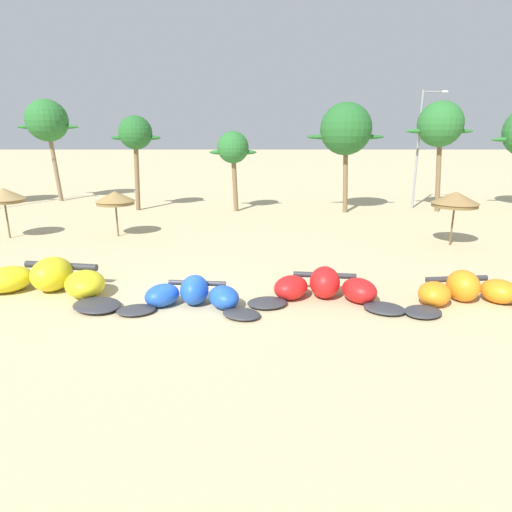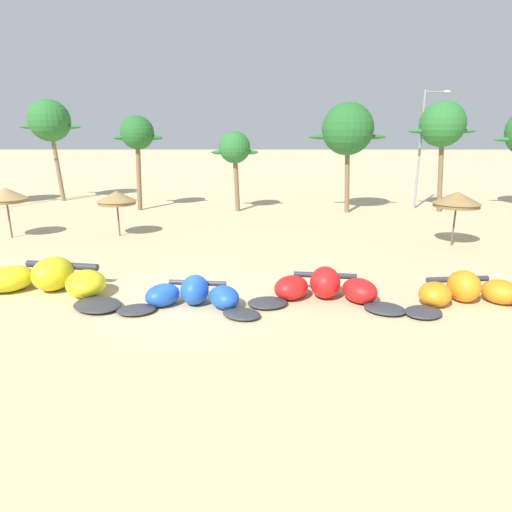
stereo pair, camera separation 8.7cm
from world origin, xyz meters
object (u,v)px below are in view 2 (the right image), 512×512
object	(u,v)px
beach_umbrella_near_van	(6,195)
palm_left	(50,121)
beach_umbrella_near_palms	(457,199)
palm_left_of_gap	(137,134)
beach_umbrella_middle	(117,198)
kite_center	(325,289)
kite_right_of_center	(468,292)
palm_center_left	(235,149)
palm_right_of_gap	(442,125)
kite_left_of_center	(193,296)
kite_left	(47,281)
palm_center_right	(348,130)
lamppost_west_center	(423,144)

from	to	relation	value
beach_umbrella_near_van	palm_left	distance (m)	15.48
beach_umbrella_near_palms	palm_left_of_gap	world-z (taller)	palm_left_of_gap
beach_umbrella_near_palms	palm_left	xyz separation A→B (m)	(-29.05, 16.17, 4.34)
beach_umbrella_near_van	palm_left_of_gap	distance (m)	11.54
beach_umbrella_middle	palm_left	bearing A→B (deg)	124.95
kite_center	kite_right_of_center	distance (m)	5.24
beach_umbrella_near_palms	palm_center_left	xyz separation A→B (m)	(-12.66, 10.88, 2.22)
beach_umbrella_near_van	beach_umbrella_middle	world-z (taller)	beach_umbrella_near_van
palm_right_of_gap	beach_umbrella_near_palms	bearing A→B (deg)	-105.65
beach_umbrella_near_van	palm_center_left	world-z (taller)	palm_center_left
beach_umbrella_near_van	palm_center_left	xyz separation A→B (m)	(12.98, 9.17, 2.24)
kite_left_of_center	beach_umbrella_near_palms	size ratio (longest dim) A/B	1.78
kite_left	kite_left_of_center	bearing A→B (deg)	-12.90
kite_center	beach_umbrella_near_palms	world-z (taller)	beach_umbrella_near_palms
palm_right_of_gap	beach_umbrella_near_van	bearing A→B (deg)	-162.45
kite_left_of_center	palm_left_of_gap	xyz separation A→B (m)	(-6.99, 20.35, 5.46)
kite_center	palm_center_left	xyz separation A→B (m)	(-4.37, 19.24, 4.35)
beach_umbrella_middle	palm_left	size ratio (longest dim) A/B	0.31
beach_umbrella_middle	palm_center_right	xyz separation A→B (m)	(15.12, 8.15, 3.90)
palm_left_of_gap	palm_center_right	distance (m)	16.05
kite_left_of_center	kite_center	bearing A→B (deg)	7.59
beach_umbrella_middle	palm_right_of_gap	xyz separation A→B (m)	(22.32, 8.57, 4.23)
kite_center	palm_center_right	bearing A→B (deg)	77.61
kite_center	palm_center_left	world-z (taller)	palm_center_left
kite_right_of_center	beach_umbrella_near_palms	bearing A→B (deg)	70.66
beach_umbrella_near_van	palm_right_of_gap	size ratio (longest dim) A/B	0.36
beach_umbrella_near_palms	lamppost_west_center	bearing A→B (deg)	79.89
kite_center	palm_center_left	size ratio (longest dim) A/B	0.97
kite_right_of_center	kite_center	bearing A→B (deg)	176.05
kite_left	palm_right_of_gap	xyz separation A→B (m)	(22.18, 18.43, 6.05)
kite_center	lamppost_west_center	distance (m)	23.59
palm_left	palm_center_right	world-z (taller)	palm_left
palm_left	kite_left_of_center	bearing A→B (deg)	-57.81
kite_left	kite_center	bearing A→B (deg)	-3.73
kite_left_of_center	palm_center_right	xyz separation A→B (m)	(9.02, 19.37, 5.82)
palm_center_left	palm_right_of_gap	bearing A→B (deg)	-0.38
kite_center	beach_umbrella_near_palms	distance (m)	11.96
palm_left	kite_left	bearing A→B (deg)	-67.44
kite_left	palm_center_right	distance (m)	24.11
beach_umbrella_middle	lamppost_west_center	bearing A→B (deg)	25.05
beach_umbrella_near_van	palm_center_right	bearing A→B (deg)	21.93
palm_center_right	beach_umbrella_near_palms	bearing A→B (deg)	-68.03
beach_umbrella_near_van	palm_left	size ratio (longest dim) A/B	0.34
palm_center_left	kite_right_of_center	bearing A→B (deg)	-63.90
lamppost_west_center	beach_umbrella_middle	bearing A→B (deg)	-154.95
palm_left	kite_right_of_center	bearing A→B (deg)	-43.76
kite_left	beach_umbrella_middle	bearing A→B (deg)	90.82
palm_right_of_gap	lamppost_west_center	size ratio (longest dim) A/B	0.91
kite_left_of_center	beach_umbrella_near_van	xyz separation A→B (m)	(-12.44, 10.73, 2.16)
palm_right_of_gap	kite_center	bearing A→B (deg)	-120.58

